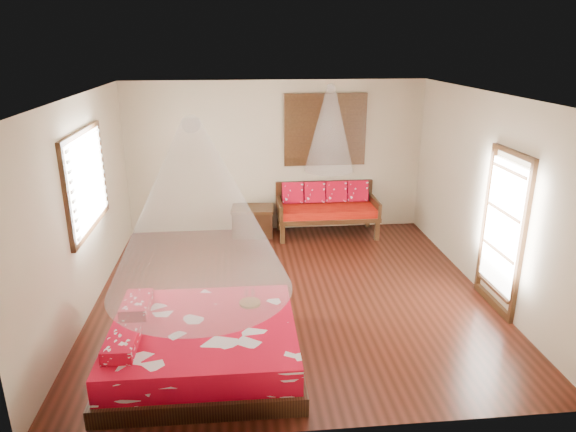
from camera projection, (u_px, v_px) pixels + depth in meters
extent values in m
cube|color=black|center=(292.00, 294.00, 7.39)|extent=(5.50, 5.50, 0.02)
cube|color=silver|center=(292.00, 94.00, 6.48)|extent=(5.50, 5.50, 0.02)
cube|color=tan|center=(82.00, 207.00, 6.68)|extent=(0.02, 5.50, 2.80)
cube|color=tan|center=(487.00, 195.00, 7.20)|extent=(0.02, 5.50, 2.80)
cube|color=tan|center=(276.00, 157.00, 9.54)|extent=(5.50, 0.02, 2.80)
cube|color=tan|center=(327.00, 297.00, 4.34)|extent=(5.50, 0.02, 2.80)
cube|color=black|center=(205.00, 357.00, 5.74)|extent=(2.12, 1.93, 0.20)
cube|color=#AD051D|center=(204.00, 337.00, 5.66)|extent=(2.02, 1.82, 0.30)
cube|color=#AD051D|center=(122.00, 344.00, 5.15)|extent=(0.31, 0.55, 0.14)
cube|color=#AD051D|center=(137.00, 305.00, 5.90)|extent=(0.31, 0.55, 0.14)
cube|color=black|center=(282.00, 232.00, 9.16)|extent=(0.08, 0.08, 0.42)
cube|color=black|center=(377.00, 229.00, 9.32)|extent=(0.08, 0.08, 0.42)
cube|color=black|center=(279.00, 219.00, 9.82)|extent=(0.08, 0.08, 0.42)
cube|color=black|center=(368.00, 216.00, 9.99)|extent=(0.08, 0.08, 0.42)
cube|color=black|center=(327.00, 215.00, 9.52)|extent=(1.85, 0.82, 0.08)
cube|color=#950C05|center=(327.00, 210.00, 9.48)|extent=(1.79, 0.76, 0.14)
cube|color=black|center=(324.00, 195.00, 9.77)|extent=(1.85, 0.06, 0.55)
cube|color=black|center=(280.00, 209.00, 9.38)|extent=(0.06, 0.82, 0.30)
cube|color=black|center=(374.00, 206.00, 9.55)|extent=(0.06, 0.82, 0.30)
cube|color=#AD051D|center=(293.00, 193.00, 9.58)|extent=(0.39, 0.20, 0.41)
cube|color=#AD051D|center=(314.00, 193.00, 9.61)|extent=(0.39, 0.20, 0.41)
cube|color=#AD051D|center=(336.00, 192.00, 9.65)|extent=(0.39, 0.20, 0.41)
cube|color=#AD051D|center=(357.00, 191.00, 9.69)|extent=(0.39, 0.20, 0.41)
cube|color=black|center=(253.00, 222.00, 9.58)|extent=(0.78, 0.59, 0.48)
cube|color=black|center=(253.00, 209.00, 9.49)|extent=(0.82, 0.63, 0.05)
cube|color=black|center=(325.00, 130.00, 9.42)|extent=(1.52, 0.06, 1.32)
cube|color=black|center=(325.00, 130.00, 9.41)|extent=(1.35, 0.04, 1.10)
cube|color=black|center=(86.00, 181.00, 6.77)|extent=(0.08, 1.74, 1.34)
cube|color=white|center=(89.00, 181.00, 6.78)|extent=(0.04, 1.54, 1.10)
cube|color=black|center=(502.00, 234.00, 6.74)|extent=(0.08, 1.02, 2.16)
cube|color=white|center=(502.00, 227.00, 6.71)|extent=(0.03, 0.82, 1.70)
cylinder|color=brown|center=(250.00, 303.00, 6.06)|extent=(0.25, 0.25, 0.03)
cone|color=white|center=(196.00, 208.00, 5.18)|extent=(1.96, 1.96, 1.80)
cone|color=white|center=(330.00, 129.00, 8.95)|extent=(0.88, 0.88, 1.50)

